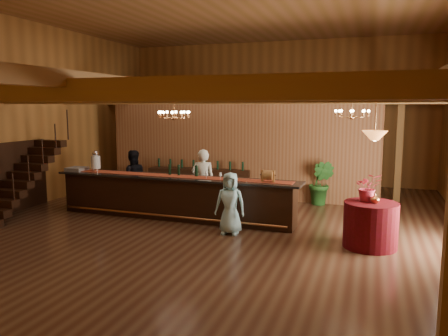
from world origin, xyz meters
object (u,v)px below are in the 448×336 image
(guest, at_px, (230,203))
(round_table, at_px, (370,225))
(floor_plant, at_px, (321,183))
(chandelier_right, at_px, (352,113))
(tasting_bar, at_px, (174,197))
(staff_second, at_px, (133,178))
(backbar_shelf, at_px, (200,183))
(bartender, at_px, (203,181))
(pendant_lamp, at_px, (375,135))
(beverage_dispenser, at_px, (96,161))
(chandelier_left, at_px, (174,114))
(raffle_drum, at_px, (268,175))

(guest, bearing_deg, round_table, -2.81)
(guest, distance_m, floor_plant, 4.16)
(chandelier_right, height_order, floor_plant, chandelier_right)
(tasting_bar, height_order, guest, guest)
(staff_second, distance_m, guest, 4.06)
(backbar_shelf, bearing_deg, chandelier_right, -33.12)
(staff_second, relative_size, guest, 1.16)
(round_table, relative_size, guest, 0.77)
(backbar_shelf, relative_size, bartender, 1.86)
(tasting_bar, relative_size, floor_plant, 5.02)
(bartender, bearing_deg, guest, 113.30)
(tasting_bar, distance_m, pendant_lamp, 5.42)
(floor_plant, bearing_deg, beverage_dispenser, -155.41)
(round_table, bearing_deg, staff_second, 165.44)
(pendant_lamp, bearing_deg, chandelier_left, 172.67)
(backbar_shelf, distance_m, bartender, 2.27)
(beverage_dispenser, relative_size, chandelier_left, 0.75)
(raffle_drum, bearing_deg, backbar_shelf, 135.48)
(beverage_dispenser, distance_m, chandelier_right, 7.16)
(backbar_shelf, bearing_deg, guest, -66.85)
(raffle_drum, distance_m, chandelier_left, 2.85)
(raffle_drum, relative_size, round_table, 0.30)
(tasting_bar, relative_size, backbar_shelf, 2.04)
(beverage_dispenser, relative_size, bartender, 0.33)
(chandelier_left, bearing_deg, round_table, -7.33)
(raffle_drum, xyz_separation_m, floor_plant, (0.97, 3.00, -0.64))
(pendant_lamp, distance_m, bartender, 5.05)
(round_table, xyz_separation_m, guest, (-3.15, -0.01, 0.25))
(chandelier_left, bearing_deg, floor_plant, 42.93)
(staff_second, bearing_deg, backbar_shelf, -154.46)
(pendant_lamp, relative_size, guest, 0.61)
(round_table, height_order, guest, guest)
(backbar_shelf, height_order, chandelier_right, chandelier_right)
(chandelier_left, xyz_separation_m, bartender, (0.35, 1.09, -1.89))
(beverage_dispenser, distance_m, floor_plant, 6.73)
(bartender, bearing_deg, raffle_drum, 141.09)
(tasting_bar, bearing_deg, bartender, 58.84)
(pendant_lamp, height_order, bartender, pendant_lamp)
(tasting_bar, xyz_separation_m, floor_plant, (3.57, 2.90, 0.11))
(raffle_drum, relative_size, backbar_shelf, 0.10)
(round_table, bearing_deg, chandelier_left, 172.67)
(pendant_lamp, bearing_deg, backbar_shelf, 145.44)
(tasting_bar, xyz_separation_m, raffle_drum, (2.60, -0.11, 0.74))
(tasting_bar, relative_size, guest, 4.68)
(raffle_drum, relative_size, chandelier_left, 0.42)
(staff_second, bearing_deg, pendant_lamp, 135.46)
(pendant_lamp, xyz_separation_m, bartender, (-4.51, 1.71, -1.49))
(round_table, distance_m, floor_plant, 4.07)
(round_table, bearing_deg, tasting_bar, 169.87)
(raffle_drum, xyz_separation_m, round_table, (2.43, -0.79, -0.83))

